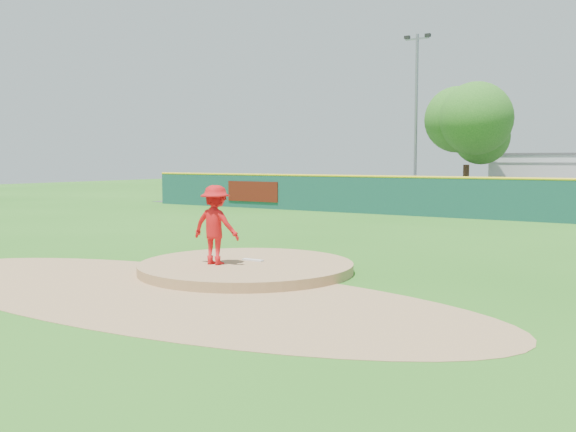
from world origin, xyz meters
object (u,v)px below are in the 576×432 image
Objects in this scene: deciduous_tree at (467,132)px; light_pole_left at (416,111)px; pitcher at (216,225)px; playground_slide at (261,190)px; van at (436,196)px.

light_pole_left reaches higher than deciduous_tree.
light_pole_left is at bearing -83.31° from pitcher.
playground_slide is (-15.69, 24.49, -0.48)m from pitcher.
pitcher reaches higher than van.
van is 4.25m from deciduous_tree.
van is 0.44× the size of light_pole_left.
van is at bearing -152.61° from deciduous_tree.
playground_slide is 14.72m from deciduous_tree.
light_pole_left is at bearing 17.15° from playground_slide.
light_pole_left reaches higher than van.
pitcher is at bearing -78.71° from light_pole_left.
deciduous_tree is at bearing -49.10° from van.
pitcher is at bearing -159.39° from van.
deciduous_tree is at bearing 4.60° from playground_slide.
deciduous_tree reaches higher than pitcher.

